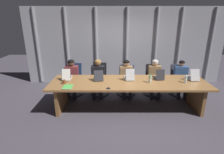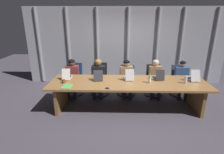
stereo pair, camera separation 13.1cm
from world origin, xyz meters
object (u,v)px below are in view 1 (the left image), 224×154
(person_right_mid, at_px, (154,76))
(water_bottle_primary, at_px, (150,79))
(laptop_left_mid, at_px, (98,77))
(coffee_mug_near, at_px, (64,82))
(water_bottle_secondary, at_px, (185,79))
(office_chair_center, at_px, (126,83))
(person_center, at_px, (126,76))
(person_left_end, at_px, (71,76))
(office_chair_left_end, at_px, (73,83))
(office_chair_right_mid, at_px, (152,83))
(office_chair_right_end, at_px, (178,83))
(laptop_left_end, at_px, (67,77))
(person_left_mid, at_px, (97,75))
(person_right_end, at_px, (181,76))
(conference_mic_left_side, at_px, (108,88))
(spiral_notepad, at_px, (67,87))
(laptop_right_mid, at_px, (158,77))
(office_chair_left_mid, at_px, (99,83))
(laptop_center, at_px, (129,77))
(laptop_right_end, at_px, (191,77))

(person_right_mid, relative_size, water_bottle_primary, 5.39)
(laptop_left_mid, xyz_separation_m, coffee_mug_near, (-0.85, -0.35, -0.00))
(water_bottle_secondary, bearing_deg, office_chair_center, 143.79)
(laptop_left_mid, bearing_deg, person_center, -58.52)
(person_left_end, distance_m, person_right_mid, 2.55)
(office_chair_left_end, xyz_separation_m, office_chair_right_mid, (2.53, -0.00, -0.01))
(office_chair_right_end, relative_size, coffee_mug_near, 7.45)
(office_chair_center, height_order, water_bottle_secondary, water_bottle_secondary)
(laptop_left_mid, height_order, office_chair_right_end, laptop_left_mid)
(laptop_left_end, xyz_separation_m, person_left_mid, (0.79, 0.58, -0.16))
(office_chair_center, bearing_deg, laptop_left_mid, -37.84)
(office_chair_left_end, relative_size, office_chair_right_end, 1.05)
(person_right_end, distance_m, conference_mic_left_side, 2.56)
(laptop_left_mid, relative_size, water_bottle_secondary, 2.28)
(water_bottle_primary, relative_size, water_bottle_secondary, 1.03)
(office_chair_right_end, bearing_deg, spiral_notepad, -73.09)
(office_chair_left_end, distance_m, office_chair_right_mid, 2.53)
(office_chair_right_mid, distance_m, water_bottle_primary, 1.21)
(office_chair_left_end, xyz_separation_m, person_right_mid, (2.53, -0.16, 0.29))
(office_chair_center, height_order, coffee_mug_near, office_chair_center)
(spiral_notepad, bearing_deg, laptop_right_mid, 14.39)
(office_chair_left_mid, bearing_deg, office_chair_right_mid, 89.85)
(person_left_end, height_order, person_right_end, person_left_end)
(person_right_end, distance_m, water_bottle_secondary, 0.95)
(office_chair_right_mid, height_order, spiral_notepad, office_chair_right_mid)
(laptop_center, distance_m, laptop_right_end, 1.71)
(water_bottle_primary, bearing_deg, laptop_right_end, 13.13)
(conference_mic_left_side, bearing_deg, person_center, 67.62)
(laptop_left_mid, distance_m, office_chair_right_mid, 1.90)
(laptop_left_mid, relative_size, office_chair_right_end, 0.51)
(laptop_left_mid, xyz_separation_m, office_chair_center, (0.82, 0.76, -0.47))
(office_chair_center, relative_size, office_chair_right_mid, 0.98)
(laptop_right_mid, relative_size, person_center, 0.35)
(laptop_right_mid, xyz_separation_m, coffee_mug_near, (-2.49, -0.37, -0.01))
(person_left_mid, distance_m, person_right_mid, 1.75)
(office_chair_left_mid, relative_size, person_center, 0.86)
(office_chair_right_mid, height_order, person_right_mid, person_right_mid)
(laptop_left_end, height_order, person_left_end, person_left_end)
(office_chair_right_end, height_order, water_bottle_primary, water_bottle_primary)
(office_chair_right_end, bearing_deg, person_right_mid, -85.12)
(person_center, bearing_deg, office_chair_center, 171.02)
(laptop_right_end, xyz_separation_m, coffee_mug_near, (-3.39, -0.35, -0.01))
(laptop_left_mid, height_order, office_chair_left_end, laptop_left_mid)
(office_chair_right_mid, bearing_deg, person_left_mid, -83.43)
(office_chair_left_end, xyz_separation_m, spiral_notepad, (0.15, -1.37, 0.41))
(person_left_end, relative_size, water_bottle_secondary, 5.54)
(water_bottle_secondary, bearing_deg, office_chair_left_end, 161.26)
(laptop_center, relative_size, office_chair_right_mid, 0.48)
(laptop_right_mid, relative_size, office_chair_left_mid, 0.40)
(conference_mic_left_side, bearing_deg, person_right_mid, 42.46)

